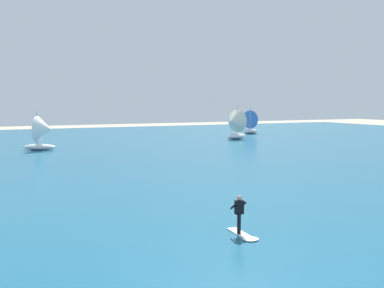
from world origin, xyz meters
name	(u,v)px	position (x,y,z in m)	size (l,w,h in m)	color
ocean	(73,151)	(0.00, 50.29, 0.05)	(160.00, 90.00, 0.10)	#1E607F
kitesurfer	(241,221)	(1.87, 15.29, 0.70)	(0.71, 1.96, 1.67)	white
sailboat_mid_left	(234,124)	(25.22, 55.55, 2.46)	(4.58, 4.09, 5.16)	white
sailboat_heeled_over	(44,132)	(-3.10, 52.09, 2.22)	(4.12, 3.69, 4.63)	white
sailboat_far_left	(253,121)	(34.84, 65.10, 2.30)	(4.26, 3.81, 4.80)	white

